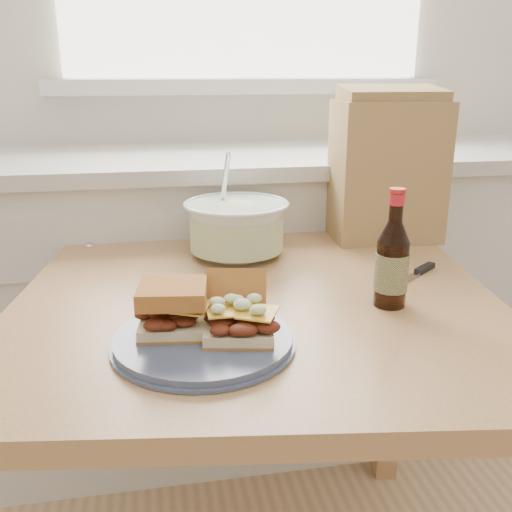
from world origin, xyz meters
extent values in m
cube|color=white|center=(0.00, 2.00, 1.35)|extent=(4.00, 0.02, 2.70)
cube|color=silver|center=(0.00, 1.70, 0.45)|extent=(2.40, 0.60, 0.90)
cube|color=silver|center=(0.00, 1.70, 0.92)|extent=(2.50, 0.64, 0.04)
cube|color=tan|center=(-0.15, 1.00, 0.74)|extent=(1.03, 1.03, 0.04)
cube|color=tan|center=(-0.50, 1.46, 0.36)|extent=(0.07, 0.07, 0.72)
cube|color=tan|center=(0.31, 1.34, 0.36)|extent=(0.07, 0.07, 0.72)
cylinder|color=#434E6D|center=(-0.27, 0.79, 0.77)|extent=(0.28, 0.28, 0.02)
cube|color=beige|center=(-0.32, 0.82, 0.79)|extent=(0.12, 0.11, 0.02)
cube|color=yellow|center=(-0.32, 0.82, 0.82)|extent=(0.07, 0.07, 0.00)
cube|color=#B67030|center=(-0.32, 0.82, 0.84)|extent=(0.12, 0.11, 0.03)
cube|color=beige|center=(-0.22, 0.78, 0.79)|extent=(0.12, 0.11, 0.02)
cube|color=yellow|center=(-0.22, 0.78, 0.82)|extent=(0.07, 0.07, 0.00)
cube|color=#B67030|center=(-0.21, 0.84, 0.82)|extent=(0.11, 0.09, 0.09)
cone|color=silver|center=(-0.15, 1.24, 0.82)|extent=(0.23, 0.23, 0.12)
cylinder|color=silver|center=(-0.15, 1.24, 0.82)|extent=(0.21, 0.21, 0.08)
torus|color=silver|center=(-0.15, 1.24, 0.88)|extent=(0.24, 0.24, 0.01)
cylinder|color=silver|center=(-0.17, 1.27, 0.92)|extent=(0.02, 0.10, 0.16)
cylinder|color=black|center=(0.08, 0.89, 0.82)|extent=(0.06, 0.06, 0.12)
cone|color=black|center=(0.08, 0.89, 0.90)|extent=(0.06, 0.06, 0.04)
cylinder|color=black|center=(0.08, 0.89, 0.95)|extent=(0.02, 0.02, 0.05)
cylinder|color=red|center=(0.08, 0.89, 0.96)|extent=(0.03, 0.03, 0.02)
cylinder|color=#B32621|center=(0.08, 0.89, 0.97)|extent=(0.03, 0.03, 0.01)
cylinder|color=#2C381C|center=(0.08, 0.89, 0.83)|extent=(0.06, 0.06, 0.07)
cube|color=silver|center=(0.17, 1.01, 0.77)|extent=(0.10, 0.08, 0.00)
cube|color=black|center=(0.23, 1.05, 0.77)|extent=(0.06, 0.05, 0.01)
cube|color=#A2814E|center=(0.24, 1.32, 0.93)|extent=(0.27, 0.18, 0.34)
camera|label=1|loc=(-0.34, -0.01, 1.17)|focal=40.00mm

